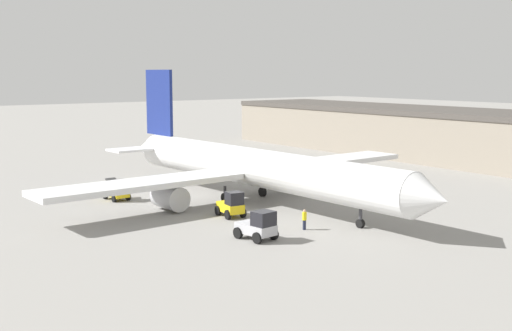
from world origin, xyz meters
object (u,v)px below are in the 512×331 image
at_px(pushback_tug, 258,226).
at_px(ground_crew_worker, 304,219).
at_px(baggage_tug, 232,205).
at_px(belt_loader_truck, 117,190).
at_px(airplane, 248,167).

bearing_deg(pushback_tug, ground_crew_worker, 86.24).
distance_m(baggage_tug, pushback_tug, 7.80).
relative_size(baggage_tug, belt_loader_truck, 1.03).
distance_m(airplane, ground_crew_worker, 12.64).
xyz_separation_m(airplane, pushback_tug, (12.30, -7.87, -2.24)).
bearing_deg(baggage_tug, ground_crew_worker, 23.29).
xyz_separation_m(airplane, ground_crew_worker, (11.99, -3.20, -2.40)).
bearing_deg(ground_crew_worker, airplane, 171.12).
height_order(airplane, pushback_tug, airplane).
bearing_deg(baggage_tug, airplane, 140.12).
xyz_separation_m(baggage_tug, pushback_tug, (7.35, -2.61, 0.01)).
bearing_deg(baggage_tug, pushback_tug, -12.61).
relative_size(airplane, baggage_tug, 14.90).
distance_m(ground_crew_worker, baggage_tug, 7.35).
bearing_deg(belt_loader_truck, baggage_tug, 18.25).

